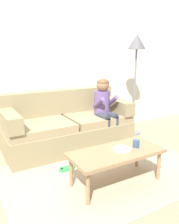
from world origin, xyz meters
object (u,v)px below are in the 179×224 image
mug (136,144)px  toy_controller (67,169)px  coffee_table (116,155)px  person_child (105,105)px  donut (122,147)px  floor_lamp (136,53)px  couch (67,127)px

mug → toy_controller: mug is taller
coffee_table → mug: 0.29m
person_child → mug: size_ratio=12.24×
mug → toy_controller: (-0.65, 0.59, -0.44)m
donut → floor_lamp: 2.10m
couch → donut: size_ratio=16.84×
mug → person_child: bearing=75.3°
toy_controller → floor_lamp: 2.38m
person_child → toy_controller: size_ratio=4.87×
person_child → donut: size_ratio=9.18×
toy_controller → floor_lamp: size_ratio=0.12×
mug → floor_lamp: 1.99m
couch → coffee_table: 1.33m
couch → floor_lamp: floor_lamp is taller
couch → mug: bearing=-77.8°
couch → mug: couch is taller
donut → floor_lamp: (1.27, 1.29, 1.06)m
coffee_table → person_child: bearing=63.0°
coffee_table → mug: size_ratio=12.25×
mug → floor_lamp: (1.07, 1.31, 1.04)m
coffee_table → donut: (0.08, -0.00, 0.08)m
person_child → toy_controller: bearing=-149.6°
couch → donut: couch is taller
person_child → toy_controller: 1.28m
mug → toy_controller: size_ratio=0.40×
floor_lamp → person_child: bearing=-168.0°
coffee_table → floor_lamp: floor_lamp is taller
person_child → mug: person_child is taller
donut → floor_lamp: bearing=45.5°
donut → mug: 0.20m
couch → person_child: person_child is taller
donut → mug: size_ratio=1.33×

